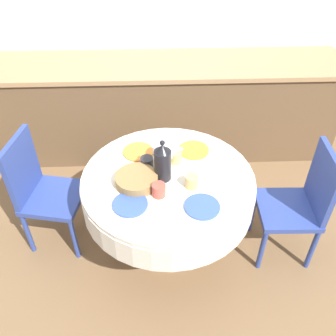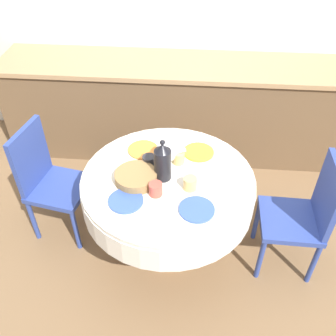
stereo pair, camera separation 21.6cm
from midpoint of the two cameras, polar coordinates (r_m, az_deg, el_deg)
ground_plane at (r=2.93m, az=-2.16°, el=-12.14°), size 12.00×12.00×0.00m
wall_back at (r=3.56m, az=-3.00°, el=23.75°), size 7.00×0.05×2.60m
kitchen_counter at (r=3.60m, az=-2.54°, el=9.14°), size 3.24×0.64×0.90m
dining_table at (r=2.48m, az=-2.49°, el=-3.77°), size 1.13×1.13×0.72m
chair_left at (r=2.68m, az=17.45°, el=-4.96°), size 0.41×0.41×0.90m
chair_right at (r=2.83m, az=-20.81°, el=-3.00°), size 0.47×0.47×0.90m
plate_near_left at (r=2.23m, az=-8.57°, el=-5.61°), size 0.21×0.21×0.01m
cup_near_left at (r=2.25m, az=-4.17°, el=-3.49°), size 0.08×0.08×0.08m
plate_near_right at (r=2.20m, az=2.43°, el=-6.03°), size 0.21×0.21×0.01m
cup_near_right at (r=2.30m, az=0.98°, el=-2.17°), size 0.08×0.08×0.08m
plate_far_left at (r=2.60m, az=-6.94°, el=2.39°), size 0.21×0.21×0.01m
cup_far_left at (r=2.45m, az=-5.76°, el=0.68°), size 0.08×0.08×0.08m
plate_far_right at (r=2.60m, az=1.58°, el=2.67°), size 0.21×0.21×0.01m
cup_far_right at (r=2.48m, az=-1.31°, el=1.63°), size 0.08×0.08×0.08m
coffee_carafe at (r=2.30m, az=-3.50°, el=0.72°), size 0.11×0.11×0.29m
teapot at (r=2.46m, az=-3.14°, el=2.43°), size 0.20×0.15×0.19m
bread_basket at (r=2.34m, az=-7.45°, el=-1.90°), size 0.27×0.27×0.06m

